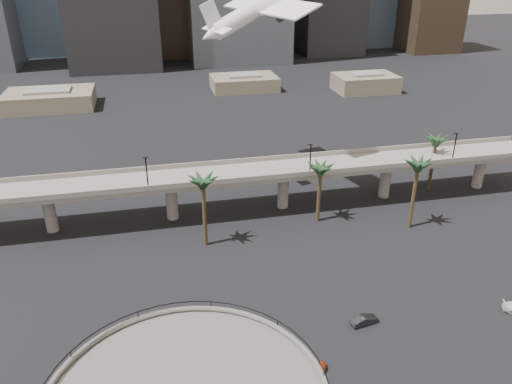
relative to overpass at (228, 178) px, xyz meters
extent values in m
cube|color=#69645D|center=(0.00, 0.00, 0.66)|extent=(130.00, 9.00, 0.90)
cube|color=#69645D|center=(0.00, -4.50, 1.56)|extent=(130.00, 0.30, 1.00)
cube|color=#69645D|center=(0.00, 4.50, 1.56)|extent=(130.00, 0.30, 1.00)
cylinder|color=#69645D|center=(-33.00, 0.00, -3.54)|extent=(2.20, 2.20, 8.00)
cylinder|color=#69645D|center=(-11.00, 0.00, -3.54)|extent=(2.20, 2.20, 8.00)
cylinder|color=#69645D|center=(11.00, 0.00, -3.54)|extent=(2.20, 2.20, 8.00)
cylinder|color=#69645D|center=(33.00, 0.00, -3.54)|extent=(2.20, 2.20, 8.00)
cylinder|color=#69645D|center=(55.00, 0.00, -3.54)|extent=(2.20, 2.20, 8.00)
cylinder|color=black|center=(-15.00, -4.00, 4.16)|extent=(0.24, 0.24, 6.00)
cylinder|color=black|center=(15.00, -4.00, 4.16)|extent=(0.24, 0.24, 6.00)
cylinder|color=black|center=(45.00, -4.00, 4.16)|extent=(0.24, 0.24, 6.00)
cylinder|color=#40301B|center=(-6.00, -11.00, -1.26)|extent=(0.70, 0.70, 12.15)
ellipsoid|color=#17331A|center=(-6.00, -11.00, 5.21)|extent=(4.40, 4.40, 2.00)
cylinder|color=#40301B|center=(16.00, -7.00, -1.94)|extent=(0.70, 0.70, 10.80)
ellipsoid|color=#17331A|center=(16.00, -7.00, 3.86)|extent=(4.40, 4.40, 2.00)
cylinder|color=#40301B|center=(32.00, -13.00, -1.04)|extent=(0.70, 0.70, 12.60)
ellipsoid|color=#17331A|center=(32.00, -13.00, 5.66)|extent=(4.40, 4.40, 2.00)
cylinder|color=#40301B|center=(44.00, 1.00, -1.71)|extent=(0.70, 0.70, 11.25)
ellipsoid|color=#17331A|center=(44.00, 1.00, 4.31)|extent=(4.40, 4.40, 2.00)
cube|color=#615948|center=(-45.00, 85.00, -4.59)|extent=(28.00, 18.00, 5.50)
cube|color=#69645D|center=(-45.00, 85.00, -1.44)|extent=(14.00, 9.00, 0.80)
cube|color=#615948|center=(22.00, 95.00, -4.84)|extent=(24.00, 16.00, 5.00)
cube|color=#69645D|center=(22.00, 95.00, -1.94)|extent=(12.00, 8.00, 0.80)
cube|color=#615948|center=(65.00, 83.00, -4.34)|extent=(22.00, 15.00, 6.00)
cube|color=#69645D|center=(65.00, 83.00, -0.94)|extent=(11.00, 7.50, 0.80)
cube|color=#3A4959|center=(-55.00, 190.00, 14.69)|extent=(30.00, 30.00, 44.06)
cube|color=gray|center=(55.00, 185.00, 11.94)|extent=(24.00, 24.00, 38.55)
cube|color=gray|center=(18.00, 205.00, 10.10)|extent=(22.00, 22.00, 34.88)
cylinder|color=white|center=(11.45, 13.73, 30.63)|extent=(25.16, 10.51, 13.09)
cone|color=white|center=(-1.26, 9.89, 25.09)|extent=(4.82, 4.04, 3.99)
cube|color=white|center=(10.83, 13.54, 29.76)|extent=(13.50, 28.30, 2.62)
cube|color=white|center=(0.24, 10.34, 26.15)|extent=(4.74, 9.51, 1.07)
cube|color=white|center=(-0.72, 10.05, 28.55)|extent=(4.60, 1.67, 5.86)
cylinder|color=#29292E|center=(10.25, 18.70, 28.74)|extent=(4.67, 3.02, 3.21)
cylinder|color=#29292E|center=(13.20, 8.92, 28.74)|extent=(4.67, 3.02, 3.21)
imported|color=#9F3C16|center=(2.70, -42.47, -6.59)|extent=(4.74, 3.62, 1.51)
imported|color=black|center=(12.76, -36.44, -6.68)|extent=(4.19, 2.08, 1.32)
camera|label=1|loc=(-13.64, -86.20, 39.24)|focal=35.00mm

